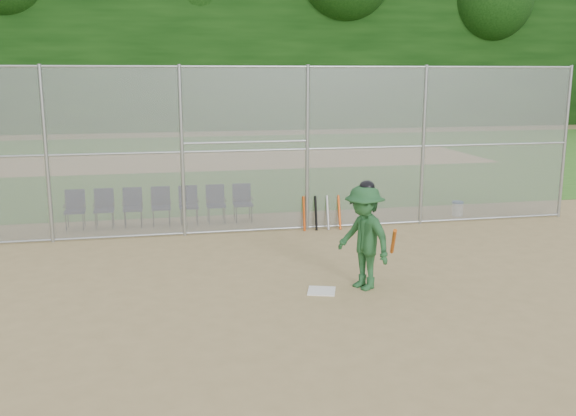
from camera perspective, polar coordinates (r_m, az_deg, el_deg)
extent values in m
plane|color=tan|center=(11.07, 2.68, -8.22)|extent=(100.00, 100.00, 0.00)
plane|color=#346E21|center=(28.43, -6.43, 4.19)|extent=(100.00, 100.00, 0.00)
plane|color=tan|center=(28.43, -6.43, 4.19)|extent=(24.00, 24.00, 0.00)
cube|color=gray|center=(15.39, -1.91, 5.17)|extent=(16.00, 0.02, 4.00)
cylinder|color=#9EA3A8|center=(18.52, 23.39, 5.35)|extent=(0.09, 0.09, 4.00)
cylinder|color=#9EA3A8|center=(15.28, -1.97, 12.45)|extent=(16.00, 0.05, 0.05)
cube|color=black|center=(45.16, -8.74, 13.97)|extent=(80.00, 5.00, 11.00)
cube|color=white|center=(11.50, 3.00, -7.38)|extent=(0.61, 0.61, 0.02)
imported|color=#205229|center=(11.49, 6.76, -2.62)|extent=(1.15, 1.40, 1.89)
ellipsoid|color=black|center=(11.29, 6.88, 1.87)|extent=(0.27, 0.30, 0.23)
cylinder|color=#CD5513|center=(11.25, 9.35, -2.96)|extent=(0.27, 0.68, 0.60)
cylinder|color=white|center=(18.00, 14.82, -0.12)|extent=(0.29, 0.29, 0.35)
cylinder|color=#24539E|center=(17.96, 14.86, 0.49)|extent=(0.31, 0.31, 0.05)
cylinder|color=#D84C14|center=(15.73, 1.44, -0.50)|extent=(0.06, 0.21, 0.85)
cylinder|color=black|center=(15.80, 2.50, -0.45)|extent=(0.06, 0.23, 0.84)
cylinder|color=#B2B2B7|center=(15.88, 3.55, -0.41)|extent=(0.06, 0.26, 0.84)
cylinder|color=#D84C14|center=(15.96, 4.58, -0.38)|extent=(0.06, 0.29, 0.83)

